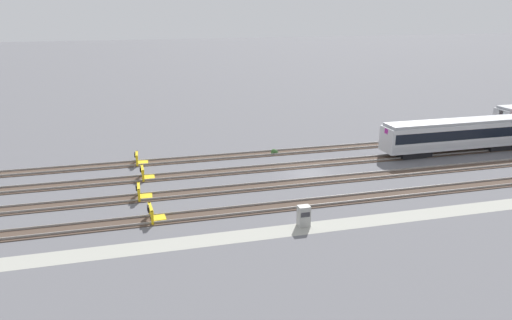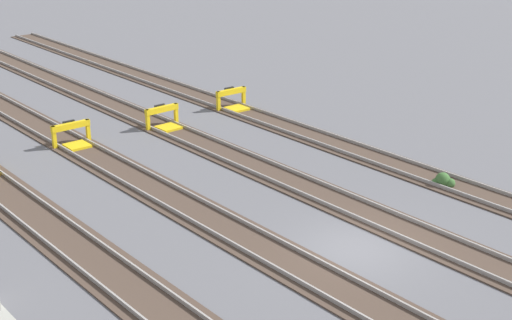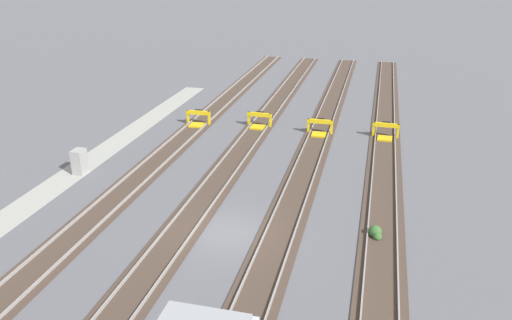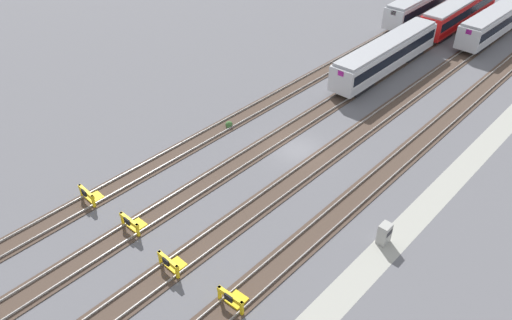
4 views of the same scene
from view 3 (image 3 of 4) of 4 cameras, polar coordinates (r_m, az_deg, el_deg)
ground_plane at (r=25.48m, az=-2.98°, el=-8.33°), size 400.00×400.00×0.00m
service_walkway at (r=30.78m, az=-24.85°, el=-4.79°), size 54.00×2.00×0.01m
rail_track_nearest at (r=28.31m, az=-17.67°, el=-5.99°), size 90.00×2.23×0.21m
rail_track_near_inner at (r=26.20m, az=-8.24°, el=-7.49°), size 90.00×2.24×0.21m
rail_track_middle at (r=24.93m, az=2.56°, el=-8.96°), size 90.00×2.24×0.21m
rail_track_far_inner at (r=24.62m, az=14.16°, el=-10.17°), size 90.00×2.23×0.21m
bumper_stop_nearest_track at (r=41.00m, az=-6.69°, el=4.65°), size 1.38×2.01×1.22m
bumper_stop_near_inner_track at (r=40.23m, az=0.30°, el=4.45°), size 1.36×2.01×1.22m
bumper_stop_middle_track at (r=38.89m, az=7.27°, el=3.60°), size 1.35×2.00×1.22m
bumper_stop_far_inner_track at (r=39.00m, az=14.58°, el=3.09°), size 1.38×2.01×1.22m
electrical_cabinet at (r=33.62m, az=-19.53°, el=-0.16°), size 0.90×0.73×1.60m
weed_clump at (r=25.71m, az=13.47°, el=-8.06°), size 0.92×0.70×0.64m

